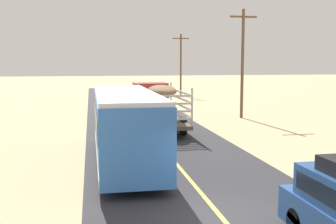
{
  "coord_description": "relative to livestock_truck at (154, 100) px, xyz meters",
  "views": [
    {
      "loc": [
        -3.66,
        -10.95,
        4.53
      ],
      "look_at": [
        0.0,
        8.45,
        2.1
      ],
      "focal_mm": 43.87,
      "sensor_mm": 36.0,
      "label": 1
    }
  ],
  "objects": [
    {
      "name": "ground_plane",
      "position": [
        -0.82,
        -18.04,
        -1.79
      ],
      "size": [
        240.0,
        240.0,
        0.0
      ],
      "primitive_type": "plane",
      "color": "#CCB284"
    },
    {
      "name": "power_pole_far",
      "position": [
        7.48,
        25.1,
        2.59
      ],
      "size": [
        2.2,
        0.24,
        8.18
      ],
      "color": "brown",
      "rests_on": "ground"
    },
    {
      "name": "road_surface",
      "position": [
        -0.82,
        -18.04,
        -1.78
      ],
      "size": [
        8.0,
        120.0,
        0.02
      ],
      "primitive_type": "cube",
      "color": "#2D2D33",
      "rests_on": "ground"
    },
    {
      "name": "livestock_truck",
      "position": [
        0.0,
        0.0,
        0.0
      ],
      "size": [
        2.53,
        9.7,
        3.02
      ],
      "color": "#B2332D",
      "rests_on": "road_surface"
    },
    {
      "name": "bus",
      "position": [
        -3.03,
        -11.24,
        -0.04
      ],
      "size": [
        2.54,
        10.0,
        3.21
      ],
      "color": "#3872C6",
      "rests_on": "road_surface"
    },
    {
      "name": "road_centre_line",
      "position": [
        -0.82,
        -18.04,
        -1.77
      ],
      "size": [
        0.16,
        117.6,
        0.0
      ],
      "primitive_type": "cube",
      "color": "#D8CC4C",
      "rests_on": "road_surface"
    },
    {
      "name": "car_far",
      "position": [
        0.04,
        14.13,
        -1.1
      ],
      "size": [
        1.8,
        4.4,
        1.46
      ],
      "color": "#B2261E",
      "rests_on": "road_surface"
    },
    {
      "name": "power_pole_mid",
      "position": [
        7.48,
        2.29,
        2.82
      ],
      "size": [
        2.2,
        0.24,
        8.63
      ],
      "color": "brown",
      "rests_on": "ground"
    }
  ]
}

